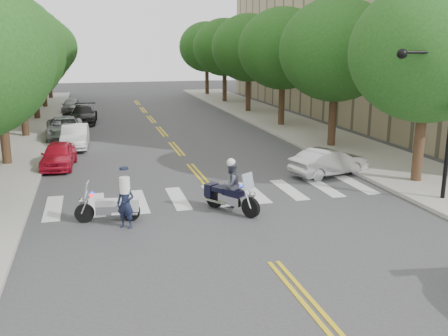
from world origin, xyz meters
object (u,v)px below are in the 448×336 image
object	(u,v)px
motorcycle_parked	(113,207)
convertible	(329,162)
motorcycle_police	(230,188)
officer_standing	(126,204)

from	to	relation	value
motorcycle_parked	convertible	xyz separation A→B (m)	(9.88, 3.75, 0.13)
motorcycle_police	officer_standing	bearing A→B (deg)	-23.11
motorcycle_police	motorcycle_parked	xyz separation A→B (m)	(-4.09, 0.05, -0.39)
motorcycle_parked	officer_standing	size ratio (longest dim) A/B	1.33
convertible	officer_standing	bearing A→B (deg)	98.75
motorcycle_parked	convertible	world-z (taller)	motorcycle_parked
motorcycle_parked	convertible	distance (m)	10.57
officer_standing	convertible	size ratio (longest dim) A/B	0.43
officer_standing	motorcycle_parked	bearing A→B (deg)	148.63
officer_standing	motorcycle_police	bearing A→B (deg)	41.81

